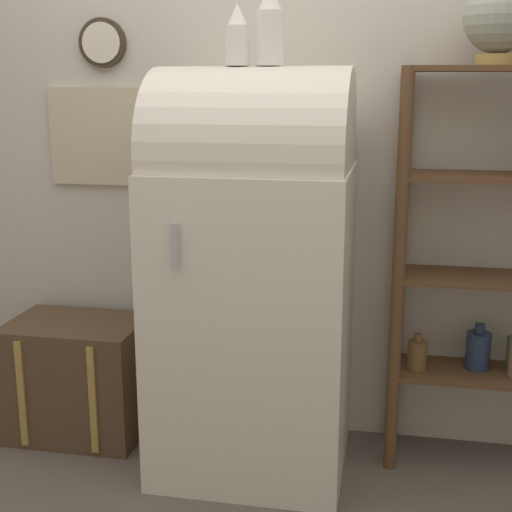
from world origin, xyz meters
The scene contains 8 objects.
ground_plane centered at (0.00, 0.00, 0.00)m, with size 12.00×12.00×0.00m, color #60564C.
wall_back centered at (0.00, 0.57, 1.35)m, with size 7.00×0.09×2.70m.
refrigerator centered at (0.00, 0.22, 0.82)m, with size 0.74×0.70×1.58m.
suitcase_trunk centered at (-0.81, 0.31, 0.26)m, with size 0.58×0.42×0.52m.
shelf_unit centered at (0.88, 0.38, 0.84)m, with size 0.68×0.29×1.58m.
globe centered at (0.86, 0.36, 1.74)m, with size 0.26×0.26×0.30m.
vase_left centered at (-0.06, 0.20, 1.68)m, with size 0.09×0.09×0.22m.
vase_center centered at (0.06, 0.22, 1.72)m, with size 0.10×0.10×0.29m.
Camera 1 is at (0.52, -2.41, 1.52)m, focal length 50.00 mm.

